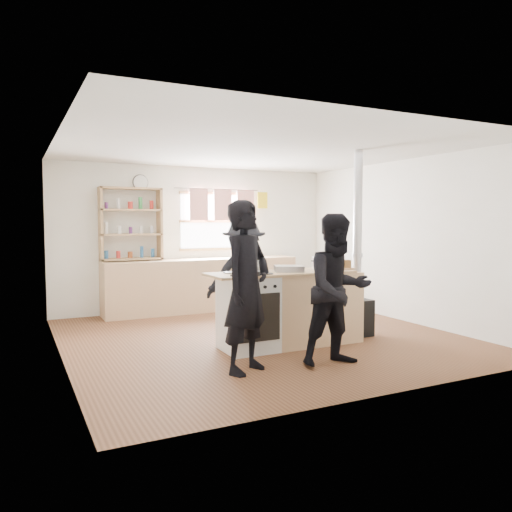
% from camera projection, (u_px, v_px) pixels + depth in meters
% --- Properties ---
extents(ground, '(5.00, 5.00, 0.01)m').
position_uv_depth(ground, '(261.00, 337.00, 6.70)').
color(ground, brown).
rests_on(ground, ground).
extents(back_counter, '(3.40, 0.55, 0.90)m').
position_uv_depth(back_counter, '(203.00, 285.00, 8.65)').
color(back_counter, '#D5AD80').
rests_on(back_counter, ground).
extents(shelving_unit, '(1.00, 0.28, 1.20)m').
position_uv_depth(shelving_unit, '(131.00, 224.00, 8.15)').
color(shelving_unit, tan).
rests_on(shelving_unit, back_counter).
extents(thermos, '(0.10, 0.10, 0.31)m').
position_uv_depth(thermos, '(241.00, 249.00, 8.93)').
color(thermos, silver).
rests_on(thermos, back_counter).
extents(cooking_island, '(1.97, 0.64, 0.93)m').
position_uv_depth(cooking_island, '(291.00, 308.00, 6.24)').
color(cooking_island, white).
rests_on(cooking_island, ground).
extents(skillet_greens, '(0.46, 0.46, 0.05)m').
position_uv_depth(skillet_greens, '(248.00, 273.00, 5.76)').
color(skillet_greens, black).
rests_on(skillet_greens, cooking_island).
extents(roast_tray, '(0.43, 0.40, 0.07)m').
position_uv_depth(roast_tray, '(289.00, 268.00, 6.16)').
color(roast_tray, silver).
rests_on(roast_tray, cooking_island).
extents(stockpot_stove, '(0.20, 0.20, 0.17)m').
position_uv_depth(stockpot_stove, '(257.00, 265.00, 6.24)').
color(stockpot_stove, silver).
rests_on(stockpot_stove, cooking_island).
extents(stockpot_counter, '(0.27, 0.27, 0.20)m').
position_uv_depth(stockpot_counter, '(323.00, 263.00, 6.39)').
color(stockpot_counter, '#B6B6B8').
rests_on(stockpot_counter, cooking_island).
extents(bread_board, '(0.32, 0.27, 0.12)m').
position_uv_depth(bread_board, '(342.00, 265.00, 6.46)').
color(bread_board, tan).
rests_on(bread_board, cooking_island).
extents(flue_heater, '(0.35, 0.35, 2.50)m').
position_uv_depth(flue_heater, '(357.00, 288.00, 6.76)').
color(flue_heater, black).
rests_on(flue_heater, ground).
extents(person_near_left, '(0.77, 0.69, 1.77)m').
position_uv_depth(person_near_left, '(247.00, 287.00, 5.10)').
color(person_near_left, black).
rests_on(person_near_left, ground).
extents(person_near_right, '(0.82, 0.65, 1.63)m').
position_uv_depth(person_near_right, '(338.00, 290.00, 5.35)').
color(person_near_right, black).
rests_on(person_near_right, ground).
extents(person_far, '(1.15, 0.88, 1.57)m').
position_uv_depth(person_far, '(244.00, 277.00, 6.84)').
color(person_far, black).
rests_on(person_far, ground).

